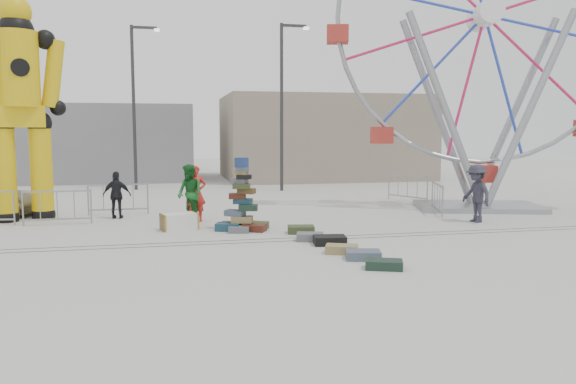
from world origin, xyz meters
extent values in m
plane|color=#9E9E99|center=(0.00, 0.00, 0.00)|extent=(90.00, 90.00, 0.00)
cube|color=#47443F|center=(0.00, 0.60, 0.00)|extent=(40.00, 0.04, 0.01)
cube|color=#47443F|center=(0.00, 1.00, 0.00)|extent=(40.00, 0.04, 0.01)
cube|color=gray|center=(7.00, 20.00, 2.50)|extent=(12.00, 8.00, 5.00)
cube|color=gray|center=(-6.00, 22.00, 2.20)|extent=(10.00, 8.00, 4.40)
cylinder|color=#2D2D30|center=(3.00, 13.00, 4.00)|extent=(0.16, 0.16, 8.00)
cube|color=#2D2D30|center=(3.60, 13.00, 7.90)|extent=(1.20, 0.15, 0.12)
cube|color=silver|center=(4.20, 13.00, 7.80)|extent=(0.25, 0.25, 0.12)
cylinder|color=#2D2D30|center=(-4.00, 15.00, 4.00)|extent=(0.16, 0.16, 8.00)
cube|color=#2D2D30|center=(-3.40, 15.00, 7.90)|extent=(1.20, 0.15, 0.12)
cube|color=silver|center=(-2.80, 15.00, 7.80)|extent=(0.25, 0.25, 0.12)
cube|color=#1B4253|center=(-0.74, 2.52, 0.11)|extent=(0.81, 0.67, 0.23)
cube|color=#532216|center=(-0.01, 2.24, 0.10)|extent=(0.79, 0.71, 0.21)
cube|color=#4D3918|center=(-0.58, 2.93, 0.10)|extent=(0.67, 0.51, 0.19)
cube|color=#364221|center=(0.15, 2.65, 0.10)|extent=(0.75, 0.66, 0.21)
cube|color=slate|center=(-0.47, 2.13, 0.09)|extent=(0.66, 0.52, 0.17)
cube|color=black|center=(-0.15, 2.95, 0.10)|extent=(0.69, 0.61, 0.19)
cube|color=#98834D|center=(-0.33, 2.50, 0.32)|extent=(0.70, 0.57, 0.19)
cube|color=#4D5D6F|center=(-0.52, 2.60, 0.51)|extent=(0.68, 0.62, 0.17)
cube|color=#1B3125|center=(-0.15, 2.42, 0.68)|extent=(0.61, 0.49, 0.17)
cube|color=#1B4253|center=(-0.28, 2.62, 0.85)|extent=(0.62, 0.53, 0.16)
cube|color=#532216|center=(-0.44, 2.64, 1.00)|extent=(0.55, 0.41, 0.16)
cube|color=#4D3918|center=(-0.19, 2.50, 1.16)|extent=(0.58, 0.53, 0.16)
cube|color=#364221|center=(-0.34, 2.46, 1.31)|extent=(0.56, 0.45, 0.14)
cube|color=slate|center=(-0.38, 2.60, 1.45)|extent=(0.55, 0.51, 0.14)
cube|color=black|center=(-0.26, 2.48, 1.58)|extent=(0.49, 0.39, 0.12)
cube|color=#98834D|center=(-0.35, 2.56, 1.70)|extent=(0.50, 0.43, 0.12)
cube|color=#4D5D6F|center=(-0.31, 2.47, 1.82)|extent=(0.44, 0.33, 0.10)
cylinder|color=navy|center=(-0.33, 2.50, 2.01)|extent=(0.42, 0.42, 0.28)
sphere|color=black|center=(-7.54, 5.62, 0.15)|extent=(0.75, 0.75, 0.75)
cylinder|color=gold|center=(-7.54, 5.62, 1.59)|extent=(0.69, 0.69, 3.18)
sphere|color=black|center=(-7.54, 5.62, 3.18)|extent=(0.79, 0.79, 0.79)
sphere|color=black|center=(-6.51, 5.97, 0.15)|extent=(0.75, 0.75, 0.75)
cylinder|color=gold|center=(-6.51, 5.97, 1.59)|extent=(0.69, 0.69, 3.18)
sphere|color=black|center=(-6.51, 5.97, 3.18)|extent=(0.79, 0.79, 0.79)
cube|color=gold|center=(-7.03, 5.80, 3.37)|extent=(1.57, 1.20, 0.69)
cylinder|color=gold|center=(-7.03, 5.80, 4.86)|extent=(1.29, 1.29, 2.38)
sphere|color=black|center=(-7.03, 5.80, 6.05)|extent=(1.09, 1.09, 1.09)
sphere|color=gold|center=(-7.03, 5.80, 6.65)|extent=(0.99, 0.99, 0.99)
sphere|color=black|center=(-6.23, 6.07, 5.86)|extent=(0.64, 0.64, 0.64)
cylinder|color=gold|center=(-6.04, 6.13, 4.76)|extent=(0.94, 0.75, 2.23)
sphere|color=black|center=(-5.95, 6.17, 3.67)|extent=(0.52, 0.52, 0.52)
cube|color=gray|center=(8.91, 5.14, 0.09)|extent=(4.98, 3.76, 0.18)
cylinder|color=gray|center=(7.33, 4.76, 3.54)|extent=(3.03, 1.10, 7.18)
cylinder|color=gray|center=(10.06, 3.99, 3.54)|extent=(3.03, 1.10, 7.18)
cylinder|color=gray|center=(7.77, 6.29, 3.54)|extent=(3.03, 1.10, 7.18)
cylinder|color=gray|center=(10.49, 5.52, 3.54)|extent=(3.03, 1.10, 7.18)
cylinder|color=white|center=(8.91, 5.14, 7.08)|extent=(1.38, 2.11, 0.88)
torus|color=gray|center=(8.91, 5.14, 7.08)|extent=(10.43, 3.12, 10.79)
cube|color=#A22B22|center=(8.91, 5.14, 1.33)|extent=(0.98, 0.98, 0.62)
cube|color=silver|center=(-2.14, 3.00, 0.24)|extent=(1.15, 0.85, 0.48)
cube|color=#364221|center=(1.26, 1.66, 0.11)|extent=(0.82, 0.63, 0.22)
cube|color=slate|center=(1.24, 0.55, 0.10)|extent=(0.82, 0.66, 0.21)
cube|color=black|center=(1.60, -0.09, 0.12)|extent=(0.89, 0.66, 0.23)
cube|color=#98834D|center=(1.60, -1.13, 0.10)|extent=(0.88, 0.71, 0.20)
cube|color=#4D5D6F|center=(1.89, -1.83, 0.10)|extent=(0.89, 0.70, 0.21)
cube|color=#1B3125|center=(2.01, -2.78, 0.10)|extent=(0.89, 0.71, 0.20)
imported|color=red|center=(-1.57, 4.44, 0.91)|extent=(0.68, 0.47, 1.81)
imported|color=#165920|center=(-1.77, 4.25, 0.93)|extent=(1.09, 1.14, 1.86)
imported|color=black|center=(-4.11, 5.58, 0.79)|extent=(0.97, 0.51, 1.58)
imported|color=#252531|center=(7.20, 2.40, 0.93)|extent=(0.84, 1.28, 1.85)
camera|label=1|loc=(-2.43, -13.75, 2.93)|focal=35.00mm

